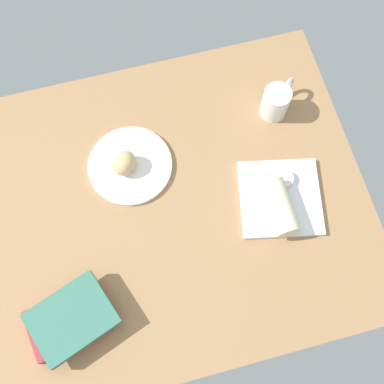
{
  "coord_description": "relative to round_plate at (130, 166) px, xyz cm",
  "views": [
    {
      "loc": [
        -3.03,
        -39.93,
        129.26
      ],
      "look_at": [
        7.7,
        0.86,
        7.0
      ],
      "focal_mm": 45.06,
      "sensor_mm": 36.0,
      "label": 1
    }
  ],
  "objects": [
    {
      "name": "dining_table",
      "position": [
        6.84,
        -13.59,
        -2.7
      ],
      "size": [
        110.0,
        90.0,
        4.0
      ],
      "primitive_type": "cube",
      "color": "#9E754C",
      "rests_on": "ground"
    },
    {
      "name": "round_plate",
      "position": [
        0.0,
        0.0,
        0.0
      ],
      "size": [
        23.53,
        23.53,
        1.4
      ],
      "primitive_type": "cylinder",
      "color": "white",
      "rests_on": "dining_table"
    },
    {
      "name": "scone_pastry",
      "position": [
        -1.34,
        -0.55,
        3.77
      ],
      "size": [
        9.45,
        9.42,
        6.15
      ],
      "primitive_type": "ellipsoid",
      "rotation": [
        0.0,
        0.0,
        0.77
      ],
      "color": "tan",
      "rests_on": "round_plate"
    },
    {
      "name": "square_plate",
      "position": [
        37.49,
        -19.79,
        0.1
      ],
      "size": [
        25.84,
        25.84,
        1.6
      ],
      "primitive_type": "cube",
      "rotation": [
        0.0,
        0.0,
        -0.21
      ],
      "color": "white",
      "rests_on": "dining_table"
    },
    {
      "name": "sauce_cup",
      "position": [
        39.72,
        -15.41,
        2.01
      ],
      "size": [
        5.1,
        5.1,
        2.06
      ],
      "color": "silver",
      "rests_on": "square_plate"
    },
    {
      "name": "breakfast_wrap",
      "position": [
        35.71,
        -23.28,
        4.09
      ],
      "size": [
        6.48,
        14.74,
        6.37
      ],
      "primitive_type": "cylinder",
      "rotation": [
        1.57,
        0.0,
        0.01
      ],
      "color": "beige",
      "rests_on": "square_plate"
    },
    {
      "name": "book_stack",
      "position": [
        -23.03,
        -37.45,
        2.68
      ],
      "size": [
        24.09,
        20.79,
        6.5
      ],
      "color": "#A53338",
      "rests_on": "dining_table"
    },
    {
      "name": "coffee_mug",
      "position": [
        44.33,
        6.74,
        4.48
      ],
      "size": [
        11.37,
        10.1,
        10.15
      ],
      "color": "white",
      "rests_on": "dining_table"
    }
  ]
}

